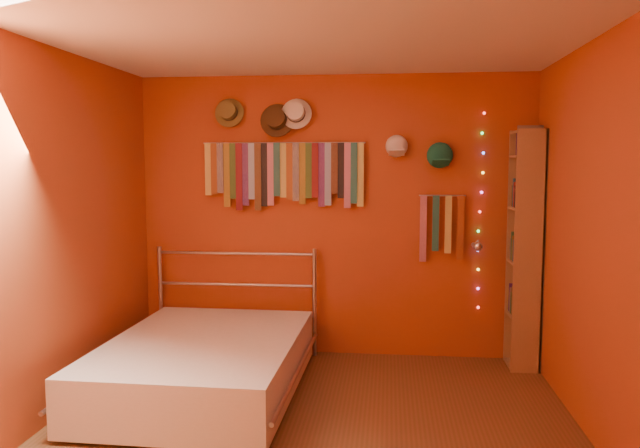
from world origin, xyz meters
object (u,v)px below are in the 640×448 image
(tie_rack, at_px, (284,171))
(reading_lamp, at_px, (477,246))
(bookshelf, at_px, (529,248))
(bed, at_px, (204,364))

(tie_rack, xyz_separation_m, reading_lamp, (1.67, -0.19, -0.62))
(bookshelf, bearing_deg, bed, -160.61)
(tie_rack, height_order, bookshelf, bookshelf)
(reading_lamp, relative_size, bed, 0.17)
(bookshelf, height_order, bed, bookshelf)
(bed, bearing_deg, tie_rack, 68.48)
(tie_rack, xyz_separation_m, bed, (-0.43, -1.05, -1.43))
(bookshelf, xyz_separation_m, bed, (-2.54, -0.89, -0.79))
(bookshelf, bearing_deg, reading_lamp, -175.26)
(tie_rack, relative_size, bed, 0.72)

